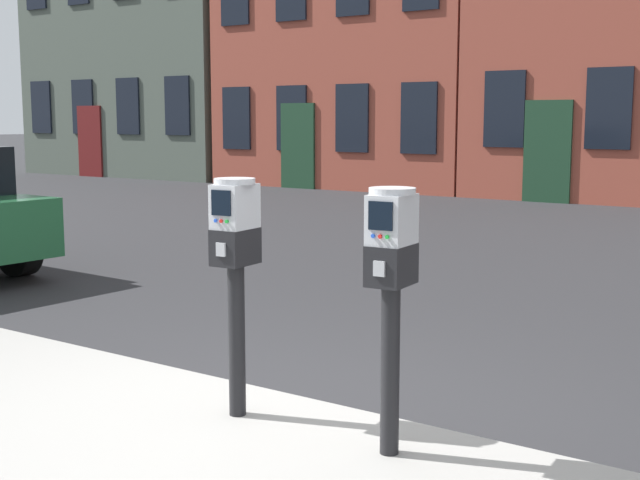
% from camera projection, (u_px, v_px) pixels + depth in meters
% --- Properties ---
extents(ground_plane, '(160.00, 160.00, 0.00)m').
position_uv_depth(ground_plane, '(280.00, 430.00, 4.75)').
color(ground_plane, '#28282B').
extents(parking_meter_near_kerb, '(0.23, 0.26, 1.27)m').
position_uv_depth(parking_meter_near_kerb, '(235.00, 254.00, 4.46)').
color(parking_meter_near_kerb, black).
rests_on(parking_meter_near_kerb, sidewalk_slab).
extents(parking_meter_twin_adjacent, '(0.23, 0.26, 1.27)m').
position_uv_depth(parking_meter_twin_adjacent, '(391.00, 273.00, 3.94)').
color(parking_meter_twin_adjacent, black).
rests_on(parking_meter_twin_adjacent, sidewalk_slab).
extents(townhouse_grey_stucco, '(7.12, 6.35, 9.45)m').
position_uv_depth(townhouse_grey_stucco, '(388.00, 5.00, 22.72)').
color(townhouse_grey_stucco, brown).
rests_on(townhouse_grey_stucco, ground_plane).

